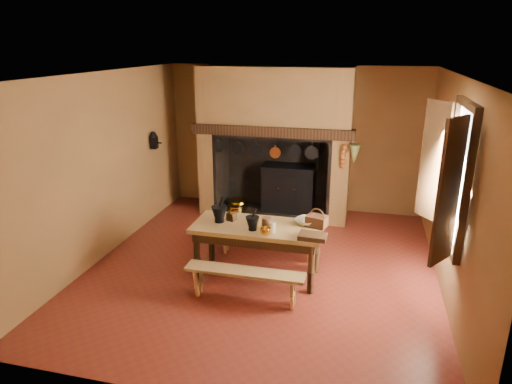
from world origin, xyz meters
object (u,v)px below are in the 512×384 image
at_px(mixing_bowl, 306,221).
at_px(wicker_basket, 317,221).
at_px(bench_front, 245,278).
at_px(coffee_grinder, 232,216).
at_px(iron_range, 289,188).
at_px(work_table, 258,233).

distance_m(mixing_bowl, wicker_basket, 0.17).
bearing_deg(mixing_bowl, bench_front, -125.58).
bearing_deg(mixing_bowl, coffee_grinder, -173.50).
bearing_deg(coffee_grinder, iron_range, 99.53).
xyz_separation_m(mixing_bowl, wicker_basket, (0.15, -0.06, 0.05)).
relative_size(coffee_grinder, mixing_bowl, 0.59).
height_order(iron_range, work_table, iron_range).
xyz_separation_m(iron_range, bench_front, (0.03, -3.41, -0.16)).
bearing_deg(bench_front, iron_range, 90.43).
xyz_separation_m(work_table, bench_front, (-0.00, -0.70, -0.33)).
distance_m(bench_front, coffee_grinder, 1.03).
distance_m(iron_range, work_table, 2.72).
distance_m(work_table, mixing_bowl, 0.70).
bearing_deg(wicker_basket, mixing_bowl, 174.75).
xyz_separation_m(bench_front, mixing_bowl, (0.65, 0.91, 0.49)).
height_order(work_table, bench_front, work_table).
height_order(coffee_grinder, mixing_bowl, coffee_grinder).
relative_size(coffee_grinder, wicker_basket, 0.57).
height_order(iron_range, coffee_grinder, iron_range).
bearing_deg(mixing_bowl, work_table, -162.07).
bearing_deg(wicker_basket, iron_range, 122.88).
bearing_deg(iron_range, work_table, -89.45).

